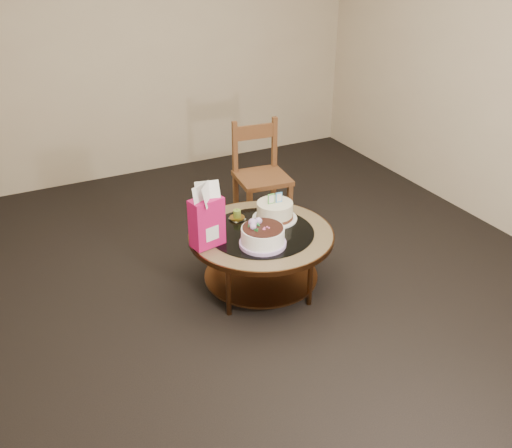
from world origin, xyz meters
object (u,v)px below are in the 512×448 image
coffee_table (261,242)px  gift_bag (207,216)px  decorated_cake (262,237)px  dining_chair (261,175)px  cream_cake (275,211)px

coffee_table → gift_bag: (-0.40, 0.00, 0.30)m
decorated_cake → dining_chair: 1.17m
gift_bag → dining_chair: (0.85, 0.88, -0.21)m
gift_bag → dining_chair: 1.24m
cream_cake → dining_chair: size_ratio=0.36×
cream_cake → gift_bag: 0.61m
cream_cake → decorated_cake: bearing=-127.3°
gift_bag → cream_cake: bearing=-0.3°
cream_cake → dining_chair: bearing=73.6°
dining_chair → decorated_cake: bearing=-110.3°
decorated_cake → dining_chair: (0.52, 1.04, -0.06)m
coffee_table → gift_bag: gift_bag is taller
decorated_cake → cream_cake: 0.38m
gift_bag → dining_chair: bearing=33.8°
coffee_table → cream_cake: (0.17, 0.12, 0.14)m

